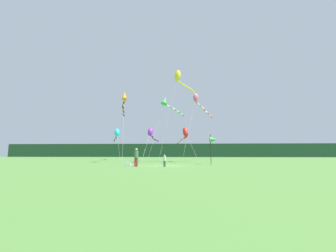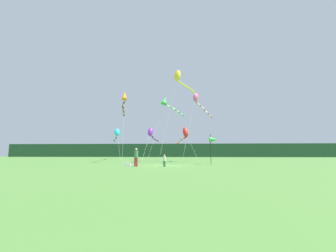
{
  "view_description": "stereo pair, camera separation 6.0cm",
  "coord_description": "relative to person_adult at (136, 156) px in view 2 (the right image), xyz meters",
  "views": [
    {
      "loc": [
        1.71,
        -22.37,
        1.33
      ],
      "look_at": [
        0.0,
        6.0,
        4.9
      ],
      "focal_mm": 22.78,
      "sensor_mm": 36.0,
      "label": 1
    },
    {
      "loc": [
        1.77,
        -22.36,
        1.33
      ],
      "look_at": [
        0.0,
        6.0,
        4.9
      ],
      "focal_mm": 22.78,
      "sensor_mm": 36.0,
      "label": 2
    }
  ],
  "objects": [
    {
      "name": "kite_rainbow",
      "position": [
        6.83,
        8.74,
        7.49
      ],
      "size": [
        5.05,
        8.61,
        9.53
      ],
      "color": "#B2B2B2",
      "rests_on": "ground"
    },
    {
      "name": "banner_flag_pole",
      "position": [
        8.1,
        4.17,
        1.81
      ],
      "size": [
        0.9,
        0.7,
        3.44
      ],
      "color": "black",
      "rests_on": "ground"
    },
    {
      "name": "person_child",
      "position": [
        2.77,
        -0.09,
        -0.34
      ],
      "size": [
        0.25,
        0.25,
        1.15
      ],
      "color": "#3F724C",
      "rests_on": "ground"
    },
    {
      "name": "person_adult",
      "position": [
        0.0,
        0.0,
        0.0
      ],
      "size": [
        0.39,
        0.39,
        1.76
      ],
      "color": "#B23338",
      "rests_on": "ground"
    },
    {
      "name": "kite_cyan",
      "position": [
        -8.0,
        19.61,
        4.09
      ],
      "size": [
        4.29,
        9.1,
        6.15
      ],
      "color": "#B2B2B2",
      "rests_on": "ground"
    },
    {
      "name": "kite_orange",
      "position": [
        -3.68,
        8.53,
        7.91
      ],
      "size": [
        2.62,
        9.49,
        9.97
      ],
      "color": "#B2B2B2",
      "rests_on": "ground"
    },
    {
      "name": "cooler_box",
      "position": [
        -0.7,
        -0.24,
        -0.82
      ],
      "size": [
        0.5,
        0.37,
        0.34
      ],
      "primitive_type": "cube",
      "color": "silver",
      "rests_on": "ground"
    },
    {
      "name": "distant_treeline",
      "position": [
        2.63,
        46.69,
        1.06
      ],
      "size": [
        108.0,
        2.92,
        4.1
      ],
      "primitive_type": "cube",
      "color": "#1E4228",
      "rests_on": "ground"
    },
    {
      "name": "kite_yellow",
      "position": [
        4.23,
        7.99,
        10.67
      ],
      "size": [
        5.55,
        7.65,
        12.76
      ],
      "color": "#B2B2B2",
      "rests_on": "ground"
    },
    {
      "name": "kite_green",
      "position": [
        2.34,
        9.33,
        7.54
      ],
      "size": [
        4.8,
        7.24,
        9.4
      ],
      "color": "#B2B2B2",
      "rests_on": "ground"
    },
    {
      "name": "kite_purple",
      "position": [
        -0.64,
        14.46,
        3.65
      ],
      "size": [
        1.62,
        8.44,
        5.66
      ],
      "color": "#B2B2B2",
      "rests_on": "ground"
    },
    {
      "name": "kite_red",
      "position": [
        4.96,
        10.93,
        3.17
      ],
      "size": [
        3.05,
        7.11,
        5.29
      ],
      "color": "#B2B2B2",
      "rests_on": "ground"
    },
    {
      "name": "ground_plane",
      "position": [
        2.63,
        1.69,
        -0.98
      ],
      "size": [
        120.0,
        120.0,
        0.0
      ],
      "primitive_type": "plane",
      "color": "#477533"
    }
  ]
}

